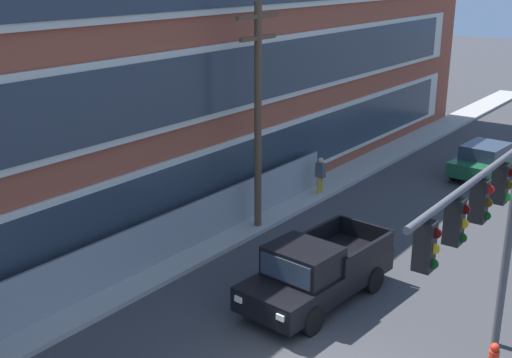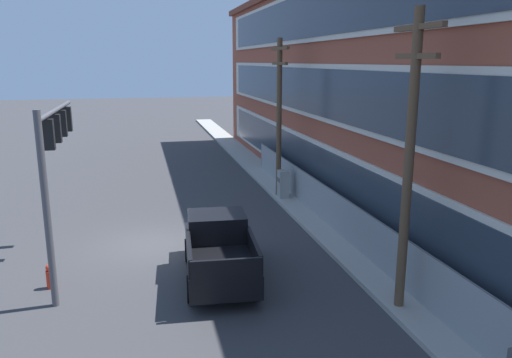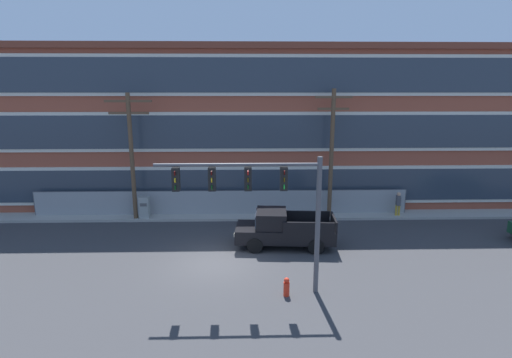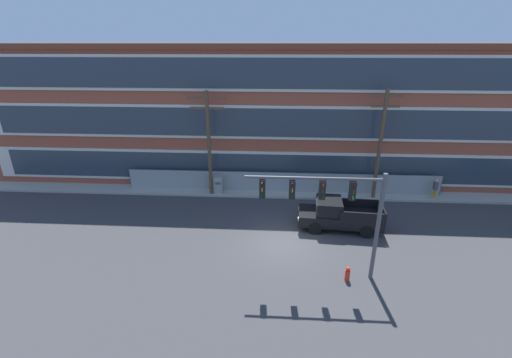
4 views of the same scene
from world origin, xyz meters
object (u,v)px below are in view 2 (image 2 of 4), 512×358
utility_pole_near_corner (279,110)px  electrical_cabinet (283,185)px  traffic_signal_mast (55,148)px  utility_pole_midblock (409,153)px  pickup_truck_black (219,249)px  fire_hydrant (50,276)px

utility_pole_near_corner → electrical_cabinet: bearing=9.7°
traffic_signal_mast → utility_pole_midblock: utility_pole_midblock is taller
utility_pole_near_corner → utility_pole_midblock: utility_pole_midblock is taller
pickup_truck_black → fire_hydrant: size_ratio=6.79×
fire_hydrant → utility_pole_near_corner: bearing=131.5°
utility_pole_midblock → fire_hydrant: (-3.70, -9.75, -4.11)m
fire_hydrant → pickup_truck_black: bearing=86.4°
electrical_cabinet → utility_pole_near_corner: bearing=-170.3°
pickup_truck_black → utility_pole_near_corner: bearing=153.2°
utility_pole_near_corner → electrical_cabinet: 3.74m
utility_pole_near_corner → fire_hydrant: size_ratio=10.14×
utility_pole_near_corner → pickup_truck_black: bearing=-26.8°
utility_pole_near_corner → fire_hydrant: utility_pole_near_corner is taller
traffic_signal_mast → utility_pole_midblock: bearing=63.3°
electrical_cabinet → utility_pole_midblock: bearing=-0.1°
fire_hydrant → traffic_signal_mast: bearing=163.2°
utility_pole_near_corner → utility_pole_midblock: (12.26, 0.08, 0.03)m
pickup_truck_black → utility_pole_midblock: utility_pole_midblock is taller
pickup_truck_black → electrical_cabinet: (-8.33, 4.57, -0.17)m
traffic_signal_mast → fire_hydrant: 3.97m
pickup_truck_black → utility_pole_midblock: 6.70m
utility_pole_near_corner → electrical_cabinet: utility_pole_near_corner is taller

